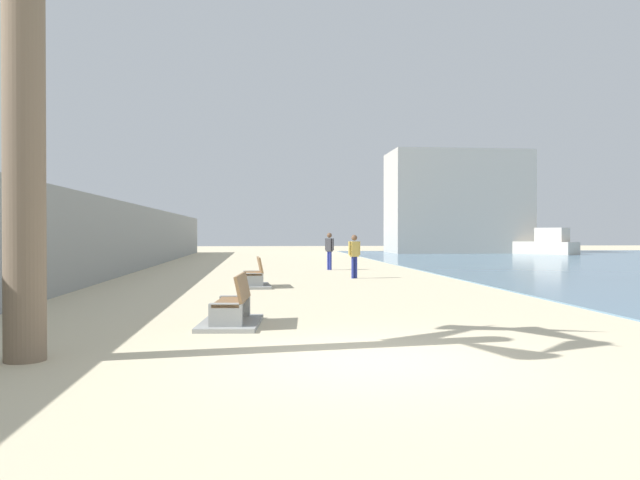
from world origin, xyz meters
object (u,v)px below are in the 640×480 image
object	(u,v)px
bench_near	(232,313)
person_standing	(354,253)
bench_far	(254,280)
boat_nearest	(545,245)
person_walking	(329,248)

from	to	relation	value
bench_near	person_standing	world-z (taller)	person_standing
bench_near	bench_far	size ratio (longest dim) A/B	1.02
bench_far	boat_nearest	world-z (taller)	boat_nearest
person_walking	boat_nearest	xyz separation A→B (m)	(20.10, 19.85, -0.22)
bench_near	person_walking	bearing A→B (deg)	77.75
person_walking	person_standing	xyz separation A→B (m)	(0.33, -5.76, -0.06)
person_walking	boat_nearest	size ratio (longest dim) A/B	0.31
person_standing	boat_nearest	distance (m)	32.35
bench_near	bench_far	bearing A→B (deg)	87.65
person_standing	bench_far	bearing A→B (deg)	-137.23
person_standing	boat_nearest	world-z (taller)	boat_nearest
bench_far	person_walking	world-z (taller)	person_walking
bench_near	person_standing	xyz separation A→B (m)	(4.23, 12.20, 0.76)
boat_nearest	bench_near	bearing A→B (deg)	-122.41
person_walking	boat_nearest	world-z (taller)	boat_nearest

